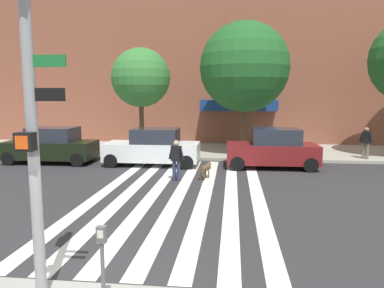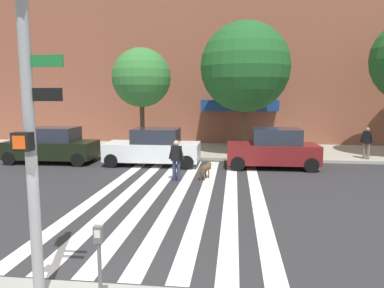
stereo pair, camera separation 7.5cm
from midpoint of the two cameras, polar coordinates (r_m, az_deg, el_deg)
ground_plane at (r=12.93m, az=-5.25°, el=-7.69°), size 160.00×160.00×0.00m
sidewalk_far at (r=22.05m, az=-0.29°, el=-0.98°), size 80.00×6.00×0.15m
crosswalk_stripes at (r=12.81m, az=-2.13°, el=-7.79°), size 5.85×12.29×0.01m
traffic_light_pole at (r=6.04m, az=-24.80°, el=7.79°), size 0.74×0.46×5.80m
parking_meter_curbside at (r=5.85m, az=-14.36°, el=-16.86°), size 0.14×0.11×1.36m
parked_car_near_curb at (r=19.63m, az=-21.43°, el=-0.28°), size 4.49×1.99×1.81m
parked_car_behind_first at (r=17.79m, az=-6.30°, el=-0.60°), size 4.59×1.95×1.81m
parked_car_third_in_line at (r=17.46m, az=12.50°, el=-0.78°), size 4.26×2.05×1.87m
street_tree_nearest at (r=20.49m, az=-8.20°, el=10.30°), size 3.27×3.27×5.87m
street_tree_middle at (r=20.45m, az=8.19°, el=11.94°), size 4.95×4.95×7.28m
pedestrian_dog_walker at (r=14.45m, az=-2.65°, el=-2.25°), size 0.69×0.35×1.64m
dog_on_leash at (r=14.86m, az=1.99°, el=-3.86°), size 0.49×1.03×0.65m
pedestrian_bystander at (r=20.56m, az=25.69°, el=0.41°), size 0.56×0.56×1.64m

